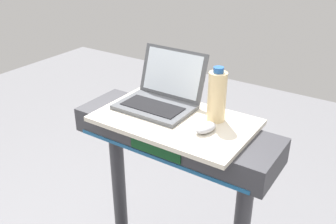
# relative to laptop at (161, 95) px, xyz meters

# --- Properties ---
(desk_board) EXTENTS (0.65, 0.40, 0.02)m
(desk_board) POSITION_rel_laptop_xyz_m (0.12, -0.07, -0.06)
(desk_board) COLOR beige
(desk_board) RESTS_ON treadmill_base
(laptop) EXTENTS (0.33, 0.29, 0.23)m
(laptop) POSITION_rel_laptop_xyz_m (0.00, 0.00, 0.00)
(laptop) COLOR #515459
(laptop) RESTS_ON desk_board
(computer_mouse) EXTENTS (0.08, 0.11, 0.03)m
(computer_mouse) POSITION_rel_laptop_xyz_m (0.28, -0.10, -0.03)
(computer_mouse) COLOR #B2B2B7
(computer_mouse) RESTS_ON desk_board
(water_bottle) EXTENTS (0.08, 0.08, 0.23)m
(water_bottle) POSITION_rel_laptop_xyz_m (0.27, 0.01, 0.06)
(water_bottle) COLOR beige
(water_bottle) RESTS_ON desk_board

